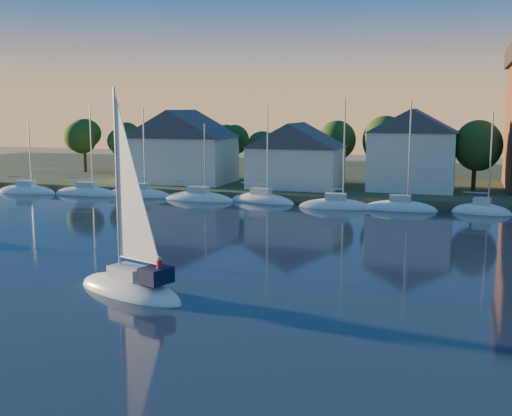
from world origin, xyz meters
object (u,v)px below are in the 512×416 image
at_px(clubhouse_centre, 296,154).
at_px(hero_sailboat, 131,284).
at_px(clubhouse_east, 412,149).
at_px(clubhouse_west, 182,145).

xyz_separation_m(clubhouse_centre, hero_sailboat, (1.61, -44.99, -4.57)).
height_order(clubhouse_centre, clubhouse_east, clubhouse_east).
bearing_deg(clubhouse_centre, clubhouse_east, 8.13).
xyz_separation_m(clubhouse_centre, clubhouse_east, (14.00, 2.00, 0.87)).
xyz_separation_m(clubhouse_west, hero_sailboat, (17.61, -45.99, -5.37)).
height_order(clubhouse_west, hero_sailboat, hero_sailboat).
bearing_deg(clubhouse_east, hero_sailboat, -104.76).
bearing_deg(clubhouse_east, clubhouse_centre, -171.87).
relative_size(clubhouse_centre, hero_sailboat, 0.88).
relative_size(clubhouse_west, hero_sailboat, 1.03).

